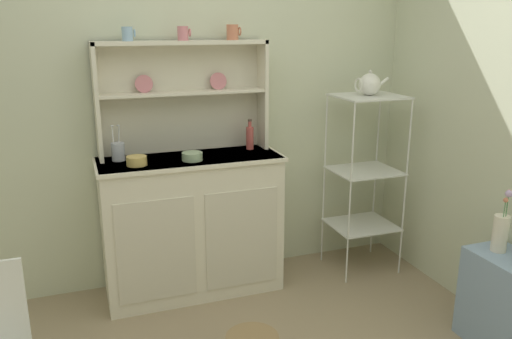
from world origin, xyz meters
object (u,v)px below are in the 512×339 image
object	(u,v)px
cup_sky_0	(128,34)
jam_bottle	(250,137)
hutch_shelf_unit	(182,88)
bakers_rack	(365,164)
bowl_mixing_large	(137,161)
hutch_cabinet	(192,224)
porcelain_teapot	(369,84)
utensil_jar	(118,151)
flower_vase	(501,231)
side_shelf_blue	(508,306)

from	to	relation	value
cup_sky_0	jam_bottle	xyz separation A→B (m)	(0.75, -0.04, -0.67)
cup_sky_0	hutch_shelf_unit	bearing A→B (deg)	7.59
bakers_rack	jam_bottle	size ratio (longest dim) A/B	6.28
cup_sky_0	bowl_mixing_large	distance (m)	0.75
bakers_rack	bowl_mixing_large	size ratio (longest dim) A/B	10.46
hutch_cabinet	bowl_mixing_large	xyz separation A→B (m)	(-0.34, -0.07, 0.47)
hutch_shelf_unit	porcelain_teapot	world-z (taller)	hutch_shelf_unit
utensil_jar	hutch_shelf_unit	bearing A→B (deg)	11.47
jam_bottle	hutch_cabinet	bearing A→B (deg)	-168.56
hutch_cabinet	flower_vase	size ratio (longest dim) A/B	3.29
side_shelf_blue	jam_bottle	world-z (taller)	jam_bottle
hutch_cabinet	side_shelf_blue	world-z (taller)	hutch_cabinet
bowl_mixing_large	flower_vase	distance (m)	2.07
bakers_rack	cup_sky_0	distance (m)	1.78
bakers_rack	flower_vase	world-z (taller)	bakers_rack
bakers_rack	flower_vase	size ratio (longest dim) A/B	3.59
hutch_cabinet	side_shelf_blue	bearing A→B (deg)	-40.42
hutch_shelf_unit	side_shelf_blue	bearing A→B (deg)	-44.02
hutch_cabinet	porcelain_teapot	world-z (taller)	porcelain_teapot
cup_sky_0	porcelain_teapot	xyz separation A→B (m)	(1.53, -0.20, -0.33)
hutch_cabinet	jam_bottle	size ratio (longest dim) A/B	5.75
cup_sky_0	bowl_mixing_large	size ratio (longest dim) A/B	0.69
bakers_rack	porcelain_teapot	bearing A→B (deg)	180.00
porcelain_teapot	side_shelf_blue	bearing A→B (deg)	-79.03
hutch_shelf_unit	porcelain_teapot	bearing A→B (deg)	-11.30
bakers_rack	porcelain_teapot	xyz separation A→B (m)	(-0.00, 0.00, 0.55)
hutch_cabinet	utensil_jar	xyz separation A→B (m)	(-0.43, 0.08, 0.50)
bakers_rack	bowl_mixing_large	distance (m)	1.56
bakers_rack	side_shelf_blue	xyz separation A→B (m)	(0.22, -1.15, -0.51)
jam_bottle	porcelain_teapot	xyz separation A→B (m)	(0.79, -0.16, 0.34)
bakers_rack	porcelain_teapot	distance (m)	0.55
porcelain_teapot	bowl_mixing_large	bearing A→B (deg)	179.82
hutch_shelf_unit	side_shelf_blue	size ratio (longest dim) A/B	2.02
side_shelf_blue	bowl_mixing_large	xyz separation A→B (m)	(-1.77, 1.15, 0.68)
side_shelf_blue	jam_bottle	bearing A→B (deg)	127.64
bowl_mixing_large	flower_vase	bearing A→B (deg)	-30.18
hutch_shelf_unit	bakers_rack	distance (m)	1.36
bowl_mixing_large	jam_bottle	world-z (taller)	jam_bottle
jam_bottle	flower_vase	world-z (taller)	jam_bottle
hutch_cabinet	cup_sky_0	distance (m)	1.24
hutch_shelf_unit	bowl_mixing_large	distance (m)	0.56
side_shelf_blue	bakers_rack	bearing A→B (deg)	100.90
hutch_cabinet	hutch_shelf_unit	bearing A→B (deg)	90.00
cup_sky_0	porcelain_teapot	distance (m)	1.58
bakers_rack	cup_sky_0	size ratio (longest dim) A/B	15.24
hutch_cabinet	hutch_shelf_unit	size ratio (longest dim) A/B	1.07
utensil_jar	bakers_rack	bearing A→B (deg)	-5.43
hutch_cabinet	bakers_rack	size ratio (longest dim) A/B	0.92
flower_vase	bakers_rack	bearing A→B (deg)	102.15
utensil_jar	porcelain_teapot	world-z (taller)	porcelain_teapot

